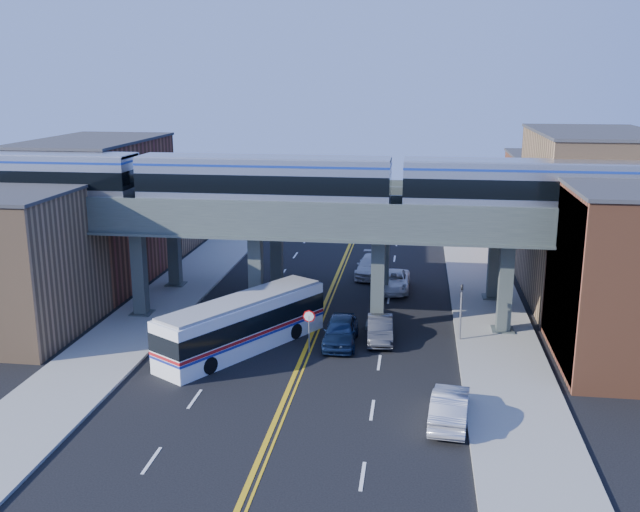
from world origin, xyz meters
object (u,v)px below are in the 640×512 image
(transit_train, at_px, (264,182))
(car_lane_d, at_px, (371,266))
(stop_sign, at_px, (309,324))
(traffic_signal, at_px, (461,306))
(car_lane_a, at_px, (341,331))
(car_lane_b, at_px, (380,329))
(car_parked_curb, at_px, (450,407))
(transit_bus, at_px, (243,324))
(car_lane_c, at_px, (393,281))

(transit_train, height_order, car_lane_d, transit_train)
(stop_sign, distance_m, traffic_signal, 9.41)
(traffic_signal, bearing_deg, stop_sign, -161.37)
(car_lane_a, distance_m, car_lane_d, 15.68)
(car_lane_b, relative_size, car_lane_d, 0.80)
(traffic_signal, xyz_separation_m, car_parked_curb, (-1.02, -10.76, -1.50))
(stop_sign, bearing_deg, car_parked_curb, -44.57)
(car_lane_a, bearing_deg, transit_bus, -165.05)
(car_lane_d, bearing_deg, transit_bus, -107.33)
(car_lane_a, bearing_deg, traffic_signal, 9.85)
(car_parked_curb, bearing_deg, traffic_signal, -89.64)
(car_parked_curb, bearing_deg, transit_train, -42.17)
(transit_train, bearing_deg, car_lane_d, 63.49)
(car_lane_c, relative_size, car_lane_d, 0.95)
(transit_train, relative_size, car_lane_d, 9.08)
(traffic_signal, height_order, car_lane_c, traffic_signal)
(car_lane_d, distance_m, car_parked_curb, 25.60)
(traffic_signal, relative_size, car_lane_a, 0.83)
(transit_train, bearing_deg, traffic_signal, -9.07)
(car_lane_d, bearing_deg, transit_train, -113.38)
(transit_bus, height_order, car_parked_curb, transit_bus)
(traffic_signal, bearing_deg, transit_bus, -166.81)
(transit_train, relative_size, car_parked_curb, 10.26)
(transit_train, height_order, stop_sign, transit_train)
(traffic_signal, relative_size, transit_bus, 0.36)
(stop_sign, height_order, car_lane_b, stop_sign)
(car_lane_a, bearing_deg, stop_sign, -137.41)
(transit_train, bearing_deg, car_lane_b, -17.54)
(transit_train, xyz_separation_m, car_lane_d, (6.12, 12.26, -8.57))
(car_lane_a, bearing_deg, car_parked_curb, -57.60)
(transit_bus, bearing_deg, car_lane_c, -0.01)
(car_lane_b, bearing_deg, car_parked_curb, -73.55)
(traffic_signal, xyz_separation_m, car_lane_d, (-6.42, 14.26, -1.51))
(stop_sign, distance_m, car_lane_a, 2.50)
(transit_bus, height_order, car_lane_a, transit_bus)
(traffic_signal, xyz_separation_m, car_lane_c, (-4.46, 10.39, -1.58))
(transit_train, relative_size, stop_sign, 18.84)
(transit_train, height_order, car_lane_c, transit_train)
(transit_bus, relative_size, car_lane_b, 2.59)
(car_lane_c, distance_m, car_lane_d, 4.34)
(traffic_signal, relative_size, car_lane_c, 0.79)
(car_lane_c, bearing_deg, traffic_signal, -66.07)
(car_lane_b, distance_m, car_parked_curb, 11.03)
(traffic_signal, bearing_deg, car_lane_c, 113.21)
(car_lane_a, distance_m, car_lane_b, 2.54)
(transit_bus, distance_m, car_lane_c, 15.84)
(car_lane_b, relative_size, car_parked_curb, 0.91)
(transit_train, bearing_deg, car_parked_curb, -47.95)
(car_parked_curb, bearing_deg, transit_bus, -27.41)
(traffic_signal, xyz_separation_m, transit_bus, (-12.86, -3.01, -0.74))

